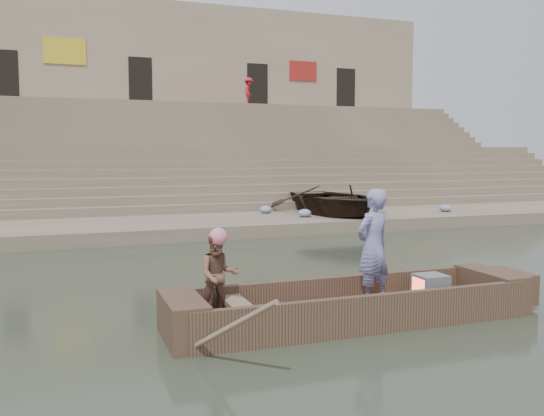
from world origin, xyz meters
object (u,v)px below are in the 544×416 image
main_rowboat (352,315)px  beached_rowboat (334,199)px  television (430,287)px  pedestrian (249,91)px  rowing_man (219,275)px  standing_man (373,247)px

main_rowboat → beached_rowboat: (4.86, 10.57, 0.80)m
beached_rowboat → television: bearing=-108.5°
main_rowboat → television: (1.36, 0.00, 0.31)m
beached_rowboat → pedestrian: pedestrian is taller
main_rowboat → pedestrian: size_ratio=3.20×
rowing_man → pedestrian: 25.86m
standing_man → rowing_man: (-2.39, 0.09, -0.28)m
beached_rowboat → rowing_man: bearing=-123.7°
main_rowboat → rowing_man: (-2.00, 0.19, 0.71)m
television → rowing_man: bearing=176.7°
rowing_man → television: size_ratio=2.60×
main_rowboat → beached_rowboat: bearing=65.3°
standing_man → beached_rowboat: bearing=-131.1°
rowing_man → standing_man: bearing=2.0°
main_rowboat → beached_rowboat: size_ratio=1.02×
television → beached_rowboat: beached_rowboat is taller
beached_rowboat → pedestrian: (1.27, 13.61, 5.07)m
pedestrian → main_rowboat: bearing=-169.5°
main_rowboat → pedestrian: (6.14, 24.19, 5.87)m
standing_man → beached_rowboat: size_ratio=0.36×
standing_man → television: 1.19m
main_rowboat → pedestrian: 25.63m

